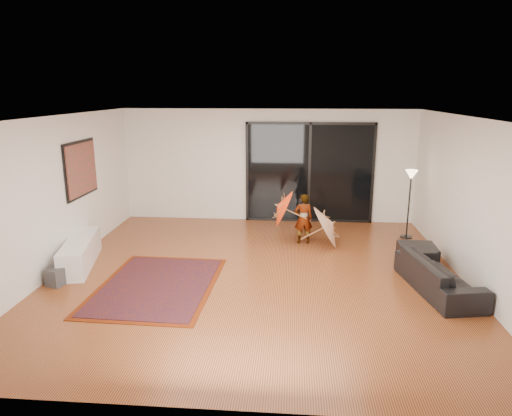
# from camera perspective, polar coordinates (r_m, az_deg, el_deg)

# --- Properties ---
(floor) EXTENTS (7.00, 7.00, 0.00)m
(floor) POSITION_cam_1_polar(r_m,az_deg,el_deg) (8.04, 0.02, -8.31)
(floor) COLOR #9B542A
(floor) RESTS_ON ground
(ceiling) EXTENTS (7.00, 7.00, 0.00)m
(ceiling) POSITION_cam_1_polar(r_m,az_deg,el_deg) (7.42, 0.03, 11.29)
(ceiling) COLOR white
(ceiling) RESTS_ON wall_back
(wall_back) EXTENTS (7.00, 0.00, 7.00)m
(wall_back) POSITION_cam_1_polar(r_m,az_deg,el_deg) (11.04, 1.49, 5.29)
(wall_back) COLOR silver
(wall_back) RESTS_ON floor
(wall_front) EXTENTS (7.00, 0.00, 7.00)m
(wall_front) POSITION_cam_1_polar(r_m,az_deg,el_deg) (4.31, -3.76, -9.71)
(wall_front) COLOR silver
(wall_front) RESTS_ON floor
(wall_left) EXTENTS (0.00, 7.00, 7.00)m
(wall_left) POSITION_cam_1_polar(r_m,az_deg,el_deg) (8.63, -23.84, 1.43)
(wall_left) COLOR silver
(wall_left) RESTS_ON floor
(wall_right) EXTENTS (0.00, 7.00, 7.00)m
(wall_right) POSITION_cam_1_polar(r_m,az_deg,el_deg) (8.13, 25.44, 0.53)
(wall_right) COLOR silver
(wall_right) RESTS_ON floor
(sliding_door) EXTENTS (3.06, 0.07, 2.40)m
(sliding_door) POSITION_cam_1_polar(r_m,az_deg,el_deg) (11.03, 6.68, 4.39)
(sliding_door) COLOR black
(sliding_door) RESTS_ON wall_back
(painting) EXTENTS (0.04, 1.28, 1.08)m
(painting) POSITION_cam_1_polar(r_m,az_deg,el_deg) (9.43, -21.00, 4.59)
(painting) COLOR black
(painting) RESTS_ON wall_left
(media_console) EXTENTS (0.84, 1.81, 0.49)m
(media_console) POSITION_cam_1_polar(r_m,az_deg,el_deg) (8.98, -21.10, -5.17)
(media_console) COLOR white
(media_console) RESTS_ON floor
(speaker) EXTENTS (0.32, 0.32, 0.29)m
(speaker) POSITION_cam_1_polar(r_m,az_deg,el_deg) (8.26, -23.74, -7.88)
(speaker) COLOR #424244
(speaker) RESTS_ON floor
(persian_rug) EXTENTS (1.93, 2.63, 0.02)m
(persian_rug) POSITION_cam_1_polar(r_m,az_deg,el_deg) (7.76, -12.26, -9.44)
(persian_rug) COLOR #5B1E07
(persian_rug) RESTS_ON floor
(sofa) EXTENTS (1.04, 1.93, 0.54)m
(sofa) POSITION_cam_1_polar(r_m,az_deg,el_deg) (7.88, 21.88, -7.78)
(sofa) COLOR black
(sofa) RESTS_ON floor
(ottoman) EXTENTS (0.66, 0.66, 0.37)m
(ottoman) POSITION_cam_1_polar(r_m,az_deg,el_deg) (8.93, 19.48, -5.54)
(ottoman) COLOR black
(ottoman) RESTS_ON floor
(floor_lamp) EXTENTS (0.26, 0.26, 1.49)m
(floor_lamp) POSITION_cam_1_polar(r_m,az_deg,el_deg) (10.21, 18.76, 2.77)
(floor_lamp) COLOR black
(floor_lamp) RESTS_ON floor
(child) EXTENTS (0.42, 0.30, 1.06)m
(child) POSITION_cam_1_polar(r_m,az_deg,el_deg) (9.52, 5.94, -1.34)
(child) COLOR #999999
(child) RESTS_ON floor
(parasol_orange) EXTENTS (0.48, 0.79, 0.85)m
(parasol_orange) POSITION_cam_1_polar(r_m,az_deg,el_deg) (9.42, 2.63, -0.16)
(parasol_orange) COLOR red
(parasol_orange) RESTS_ON child
(parasol_white) EXTENTS (0.64, 0.94, 0.97)m
(parasol_white) POSITION_cam_1_polar(r_m,az_deg,el_deg) (9.42, 9.61, -1.80)
(parasol_white) COLOR silver
(parasol_white) RESTS_ON floor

